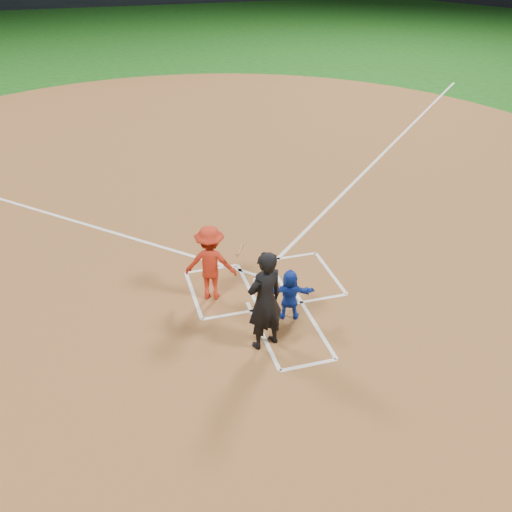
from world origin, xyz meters
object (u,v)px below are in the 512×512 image
object	(u,v)px
umpire	(265,301)
batter_at_plate	(211,263)
catcher	(290,295)
home_plate	(264,283)

from	to	relation	value
umpire	batter_at_plate	world-z (taller)	umpire
umpire	catcher	bearing A→B (deg)	-154.38
home_plate	batter_at_plate	distance (m)	1.48
batter_at_plate	catcher	bearing A→B (deg)	-40.48
batter_at_plate	umpire	bearing A→B (deg)	-71.49
catcher	batter_at_plate	xyz separation A→B (m)	(-1.35, 1.15, 0.29)
catcher	umpire	world-z (taller)	umpire
umpire	batter_at_plate	size ratio (longest dim) A/B	1.22
home_plate	umpire	world-z (taller)	umpire
catcher	home_plate	bearing A→B (deg)	-67.31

